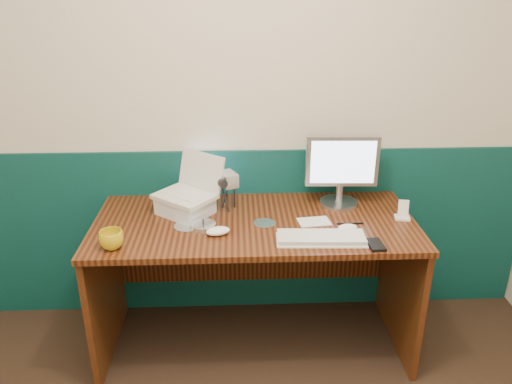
{
  "coord_description": "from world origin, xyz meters",
  "views": [
    {
      "loc": [
        0.06,
        -0.85,
        1.85
      ],
      "look_at": [
        0.15,
        1.23,
        0.97
      ],
      "focal_mm": 35.0,
      "sensor_mm": 36.0,
      "label": 1
    }
  ],
  "objects_px": {
    "monitor": "(341,172)",
    "keyboard": "(321,238)",
    "desk": "(255,285)",
    "laptop": "(183,177)",
    "mug": "(111,240)",
    "camcorder": "(229,190)"
  },
  "relations": [
    {
      "from": "mug",
      "to": "camcorder",
      "type": "distance_m",
      "value": 0.65
    },
    {
      "from": "mug",
      "to": "keyboard",
      "type": "bearing_deg",
      "value": 1.7
    },
    {
      "from": "monitor",
      "to": "mug",
      "type": "height_order",
      "value": "monitor"
    },
    {
      "from": "monitor",
      "to": "keyboard",
      "type": "bearing_deg",
      "value": -109.3
    },
    {
      "from": "monitor",
      "to": "mug",
      "type": "xyz_separation_m",
      "value": [
        -1.1,
        -0.43,
        -0.14
      ]
    },
    {
      "from": "laptop",
      "to": "monitor",
      "type": "height_order",
      "value": "monitor"
    },
    {
      "from": "camcorder",
      "to": "keyboard",
      "type": "bearing_deg",
      "value": -65.67
    },
    {
      "from": "laptop",
      "to": "monitor",
      "type": "relative_size",
      "value": 0.75
    },
    {
      "from": "desk",
      "to": "camcorder",
      "type": "xyz_separation_m",
      "value": [
        -0.13,
        0.15,
        0.48
      ]
    },
    {
      "from": "desk",
      "to": "camcorder",
      "type": "distance_m",
      "value": 0.52
    },
    {
      "from": "desk",
      "to": "mug",
      "type": "xyz_separation_m",
      "value": [
        -0.65,
        -0.25,
        0.42
      ]
    },
    {
      "from": "laptop",
      "to": "camcorder",
      "type": "height_order",
      "value": "laptop"
    },
    {
      "from": "keyboard",
      "to": "desk",
      "type": "bearing_deg",
      "value": 146.17
    },
    {
      "from": "laptop",
      "to": "keyboard",
      "type": "bearing_deg",
      "value": 12.59
    },
    {
      "from": "keyboard",
      "to": "mug",
      "type": "xyz_separation_m",
      "value": [
        -0.94,
        -0.03,
        0.03
      ]
    },
    {
      "from": "desk",
      "to": "laptop",
      "type": "bearing_deg",
      "value": 163.77
    },
    {
      "from": "desk",
      "to": "keyboard",
      "type": "distance_m",
      "value": 0.53
    },
    {
      "from": "mug",
      "to": "camcorder",
      "type": "xyz_separation_m",
      "value": [
        0.52,
        0.4,
        0.07
      ]
    },
    {
      "from": "monitor",
      "to": "mug",
      "type": "relative_size",
      "value": 3.43
    },
    {
      "from": "mug",
      "to": "camcorder",
      "type": "height_order",
      "value": "camcorder"
    },
    {
      "from": "monitor",
      "to": "camcorder",
      "type": "relative_size",
      "value": 1.72
    },
    {
      "from": "camcorder",
      "to": "laptop",
      "type": "bearing_deg",
      "value": 167.13
    }
  ]
}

